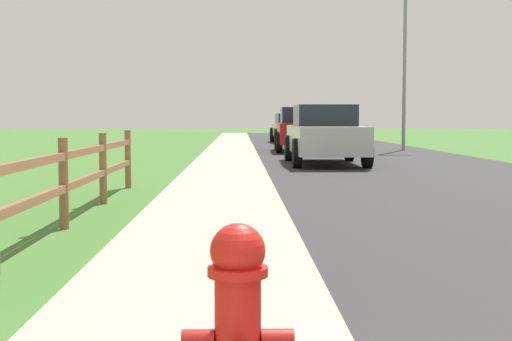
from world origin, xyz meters
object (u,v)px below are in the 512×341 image
parked_car_red (302,129)px  parked_car_beige (292,128)px  parked_suv_silver (325,135)px  street_lamp (407,49)px  fire_hydrant (238,336)px

parked_car_red → parked_car_beige: (0.34, 9.92, -0.09)m
parked_suv_silver → parked_car_red: (0.02, 7.61, 0.03)m
parked_suv_silver → street_lamp: 10.03m
street_lamp → parked_car_red: bearing=-167.0°
fire_hydrant → street_lamp: (6.55, 26.38, 3.44)m
fire_hydrant → parked_car_red: size_ratio=0.19×
fire_hydrant → parked_car_beige: 35.45m
parked_car_red → street_lamp: street_lamp is taller
parked_car_beige → street_lamp: street_lamp is taller
parked_suv_silver → parked_car_red: 7.61m
parked_suv_silver → parked_car_red: bearing=89.9°
parked_car_beige → street_lamp: (3.82, -8.96, 3.16)m
parked_car_red → parked_car_beige: bearing=88.0°
parked_suv_silver → street_lamp: bearing=64.1°
parked_suv_silver → parked_car_beige: (0.36, 17.53, -0.06)m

